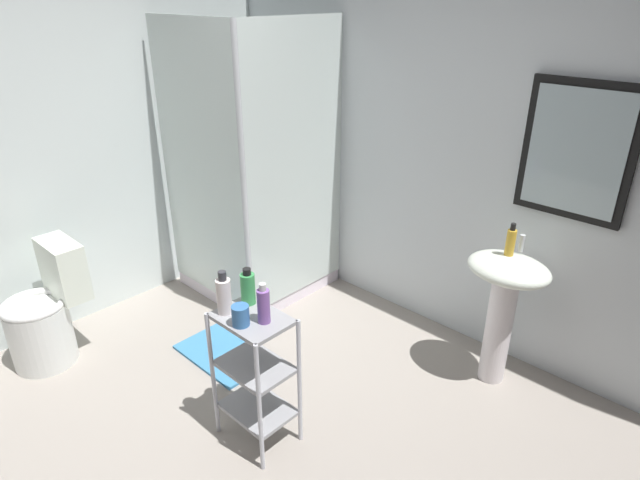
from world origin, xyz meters
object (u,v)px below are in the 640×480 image
at_px(rinse_cup, 241,316).
at_px(bath_mat, 225,353).
at_px(conditioner_bottle_purple, 264,305).
at_px(shower_stall, 255,236).
at_px(lotion_bottle_white, 224,295).
at_px(body_wash_bottle_green, 248,288).
at_px(hand_soap_bottle, 511,241).
at_px(toilet, 46,315).
at_px(storage_cart, 255,369).
at_px(pedestal_sink, 504,295).

relative_size(rinse_cup, bath_mat, 0.17).
bearing_deg(conditioner_bottle_purple, shower_stall, 141.72).
bearing_deg(lotion_bottle_white, shower_stall, 134.69).
xyz_separation_m(body_wash_bottle_green, rinse_cup, (0.12, -0.15, -0.03)).
bearing_deg(shower_stall, bath_mat, -55.50).
xyz_separation_m(hand_soap_bottle, bath_mat, (-1.33, -1.01, -0.88)).
distance_m(shower_stall, bath_mat, 0.95).
relative_size(toilet, storage_cart, 1.03).
distance_m(hand_soap_bottle, body_wash_bottle_green, 1.45).
bearing_deg(pedestal_sink, toilet, -140.76).
distance_m(storage_cart, body_wash_bottle_green, 0.41).
bearing_deg(conditioner_bottle_purple, bath_mat, 159.36).
bearing_deg(shower_stall, lotion_bottle_white, -45.31).
height_order(pedestal_sink, toilet, pedestal_sink).
bearing_deg(storage_cart, shower_stall, 139.56).
distance_m(toilet, rinse_cup, 1.59).
bearing_deg(rinse_cup, shower_stall, 137.85).
bearing_deg(body_wash_bottle_green, rinse_cup, -50.32).
distance_m(pedestal_sink, body_wash_bottle_green, 1.45).
bearing_deg(shower_stall, toilet, -101.53).
distance_m(body_wash_bottle_green, bath_mat, 1.03).
xyz_separation_m(toilet, body_wash_bottle_green, (1.34, 0.53, 0.51)).
xyz_separation_m(pedestal_sink, lotion_bottle_white, (-0.79, -1.33, 0.26)).
xyz_separation_m(shower_stall, pedestal_sink, (1.83, 0.29, 0.12)).
bearing_deg(toilet, shower_stall, 78.47).
distance_m(body_wash_bottle_green, rinse_cup, 0.19).
height_order(conditioner_bottle_purple, lotion_bottle_white, lotion_bottle_white).
bearing_deg(pedestal_sink, lotion_bottle_white, -120.67).
relative_size(hand_soap_bottle, bath_mat, 0.31).
bearing_deg(lotion_bottle_white, toilet, -163.32).
relative_size(hand_soap_bottle, lotion_bottle_white, 0.85).
bearing_deg(conditioner_bottle_purple, body_wash_bottle_green, 162.55).
relative_size(shower_stall, conditioner_bottle_purple, 9.88).
bearing_deg(body_wash_bottle_green, hand_soap_bottle, 58.78).
relative_size(storage_cart, conditioner_bottle_purple, 3.66).
xyz_separation_m(rinse_cup, bath_mat, (-0.70, 0.38, -0.78)).
height_order(shower_stall, lotion_bottle_white, shower_stall).
distance_m(conditioner_bottle_purple, rinse_cup, 0.11).
distance_m(toilet, bath_mat, 1.12).
bearing_deg(shower_stall, rinse_cup, -42.15).
distance_m(shower_stall, rinse_cup, 1.61).
bearing_deg(shower_stall, storage_cart, -40.44).
bearing_deg(pedestal_sink, storage_cart, -117.74).
xyz_separation_m(storage_cart, body_wash_bottle_green, (-0.11, 0.07, 0.39)).
bearing_deg(body_wash_bottle_green, shower_stall, 138.96).
relative_size(pedestal_sink, bath_mat, 1.35).
relative_size(pedestal_sink, toilet, 1.07).
bearing_deg(storage_cart, bath_mat, 156.31).
xyz_separation_m(shower_stall, bath_mat, (0.47, -0.68, -0.45)).
bearing_deg(lotion_bottle_white, bath_mat, 147.34).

